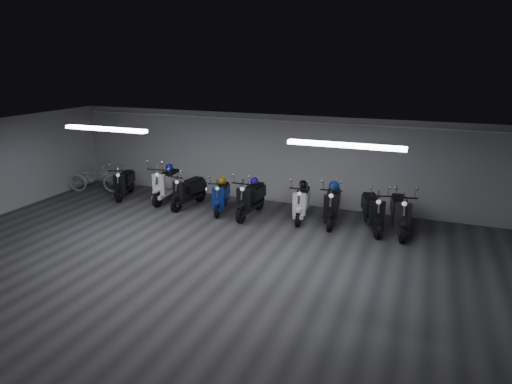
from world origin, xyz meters
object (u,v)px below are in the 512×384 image
at_px(scooter_0, 124,178).
at_px(scooter_6, 302,197).
at_px(scooter_3, 188,186).
at_px(helmet_4, 254,181).
at_px(scooter_4, 221,191).
at_px(helmet_0, 334,186).
at_px(scooter_7, 332,199).
at_px(helmet_1, 222,181).
at_px(bicycle, 94,175).
at_px(scooter_5, 251,193).
at_px(helmet_3, 169,168).
at_px(scooter_8, 373,205).
at_px(scooter_9, 401,207).
at_px(helmet_2, 303,185).
at_px(scooter_2, 166,179).

height_order(scooter_0, scooter_6, scooter_6).
relative_size(scooter_3, helmet_4, 7.58).
bearing_deg(scooter_0, scooter_4, -20.21).
height_order(helmet_0, helmet_4, helmet_0).
xyz_separation_m(scooter_7, helmet_1, (-3.37, 0.02, 0.19)).
distance_m(bicycle, helmet_4, 5.97).
bearing_deg(helmet_1, helmet_0, 4.16).
bearing_deg(scooter_5, helmet_1, 166.99).
bearing_deg(helmet_3, helmet_0, -1.19).
relative_size(scooter_4, scooter_6, 0.93).
height_order(scooter_7, helmet_4, scooter_7).
distance_m(scooter_3, scooter_8, 5.56).
relative_size(scooter_9, bicycle, 1.06).
relative_size(scooter_3, helmet_2, 6.79).
xyz_separation_m(scooter_8, helmet_0, (-1.14, 0.34, 0.32)).
height_order(scooter_2, helmet_0, scooter_2).
bearing_deg(helmet_1, scooter_5, -15.75).
height_order(scooter_2, scooter_5, scooter_2).
bearing_deg(scooter_3, helmet_1, 17.74).
xyz_separation_m(scooter_3, helmet_4, (2.14, 0.16, 0.33)).
bearing_deg(helmet_1, scooter_0, -178.35).
bearing_deg(bicycle, helmet_3, -98.88).
bearing_deg(scooter_6, helmet_1, 172.36).
bearing_deg(helmet_3, helmet_2, -1.45).
xyz_separation_m(helmet_0, helmet_3, (-5.41, 0.11, 0.02)).
bearing_deg(scooter_7, bicycle, 172.69).
height_order(scooter_9, bicycle, scooter_9).
bearing_deg(helmet_2, helmet_1, -174.41).
xyz_separation_m(scooter_8, bicycle, (-9.38, 0.13, -0.10)).
relative_size(scooter_2, scooter_4, 1.18).
xyz_separation_m(scooter_0, helmet_1, (3.55, 0.10, 0.25)).
distance_m(scooter_5, helmet_2, 1.54).
relative_size(scooter_5, helmet_0, 6.61).
bearing_deg(scooter_3, scooter_6, 10.61).
bearing_deg(helmet_3, scooter_9, -3.53).
height_order(scooter_4, bicycle, scooter_4).
height_order(scooter_0, scooter_4, scooter_0).
relative_size(scooter_2, scooter_7, 1.04).
bearing_deg(scooter_5, helmet_2, 23.37).
xyz_separation_m(scooter_0, helmet_0, (6.89, 0.35, 0.38)).
distance_m(scooter_8, helmet_2, 2.07).
bearing_deg(scooter_4, scooter_2, 157.88).
xyz_separation_m(scooter_7, scooter_8, (1.11, -0.08, -0.01)).
xyz_separation_m(helmet_2, helmet_3, (-4.53, 0.11, 0.08)).
xyz_separation_m(scooter_4, helmet_1, (-0.06, 0.23, 0.27)).
height_order(scooter_7, helmet_1, scooter_7).
bearing_deg(scooter_0, helmet_1, -16.59).
height_order(scooter_5, helmet_4, scooter_5).
bearing_deg(scooter_3, bicycle, -175.76).
relative_size(scooter_5, bicycle, 1.03).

